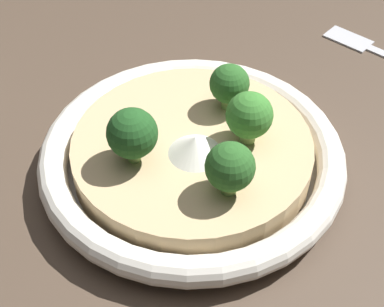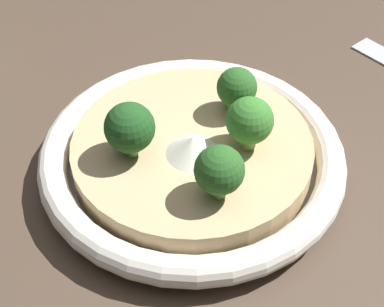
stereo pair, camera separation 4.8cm
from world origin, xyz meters
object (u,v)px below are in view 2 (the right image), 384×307
at_px(risotto_bowl, 192,156).
at_px(broccoli_right, 130,128).
at_px(broccoli_back_left, 250,121).
at_px(broccoli_back_right, 219,171).
at_px(broccoli_left, 235,87).

bearing_deg(risotto_bowl, broccoli_right, -30.35).
xyz_separation_m(broccoli_back_left, broccoli_right, (0.07, -0.06, 0.00)).
xyz_separation_m(risotto_bowl, broccoli_right, (0.04, -0.02, 0.04)).
xyz_separation_m(broccoli_back_right, broccoli_right, (0.01, -0.08, 0.00)).
distance_m(risotto_bowl, broccoli_back_right, 0.07).
bearing_deg(broccoli_right, broccoli_left, 166.91).
xyz_separation_m(risotto_bowl, broccoli_left, (-0.05, -0.00, 0.04)).
distance_m(broccoli_left, broccoli_back_right, 0.10).
xyz_separation_m(risotto_bowl, broccoli_back_left, (-0.03, 0.04, 0.04)).
bearing_deg(broccoli_back_left, broccoli_back_right, 17.78).
relative_size(broccoli_left, broccoli_back_right, 0.93).
bearing_deg(broccoli_back_right, broccoli_left, -145.81).
relative_size(broccoli_back_right, broccoli_right, 0.93).
bearing_deg(broccoli_right, broccoli_back_left, 139.30).
xyz_separation_m(broccoli_left, broccoli_right, (0.10, -0.02, 0.00)).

